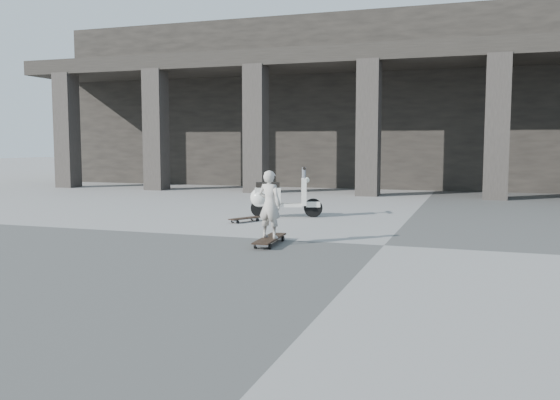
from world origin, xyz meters
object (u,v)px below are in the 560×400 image
(longboard, at_px, (270,239))
(skateboard_spare, at_px, (245,219))
(scooter, at_px, (274,197))
(child, at_px, (270,204))

(longboard, distance_m, skateboard_spare, 2.68)
(scooter, bearing_deg, longboard, -90.00)
(skateboard_spare, relative_size, scooter, 0.50)
(skateboard_spare, xyz_separation_m, scooter, (0.28, 0.93, 0.36))
(scooter, bearing_deg, child, -90.00)
(skateboard_spare, height_order, child, child)
(child, bearing_deg, scooter, -60.52)
(longboard, height_order, skateboard_spare, longboard)
(child, distance_m, scooter, 3.43)
(skateboard_spare, relative_size, child, 0.70)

